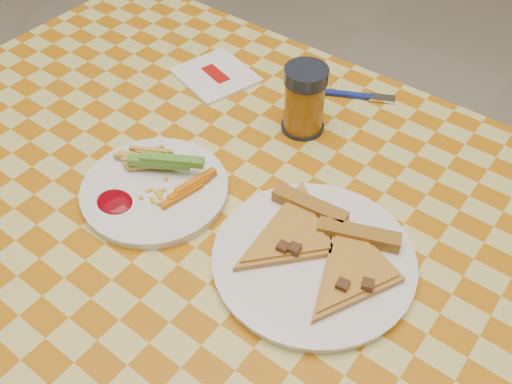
# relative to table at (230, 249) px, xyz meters

# --- Properties ---
(table) EXTENTS (1.28, 0.88, 0.76)m
(table) POSITION_rel_table_xyz_m (0.00, 0.00, 0.00)
(table) COLOR silver
(table) RESTS_ON ground
(plate_left) EXTENTS (0.22, 0.22, 0.01)m
(plate_left) POSITION_rel_table_xyz_m (-0.11, -0.03, 0.08)
(plate_left) COLOR white
(plate_left) RESTS_ON table
(plate_right) EXTENTS (0.34, 0.34, 0.01)m
(plate_right) POSITION_rel_table_xyz_m (0.14, 0.00, 0.08)
(plate_right) COLOR white
(plate_right) RESTS_ON table
(fries_veggies) EXTENTS (0.17, 0.16, 0.04)m
(fries_veggies) POSITION_rel_table_xyz_m (-0.12, -0.02, 0.10)
(fries_veggies) COLOR gold
(fries_veggies) RESTS_ON plate_left
(pizza_slices) EXTENTS (0.27, 0.25, 0.02)m
(pizza_slices) POSITION_rel_table_xyz_m (0.14, 0.02, 0.09)
(pizza_slices) COLOR #BA7B39
(pizza_slices) RESTS_ON plate_right
(drink_glass) EXTENTS (0.07, 0.07, 0.12)m
(drink_glass) POSITION_rel_table_xyz_m (-0.03, 0.23, 0.13)
(drink_glass) COLOR black
(drink_glass) RESTS_ON table
(napkin) EXTENTS (0.16, 0.15, 0.01)m
(napkin) POSITION_rel_table_xyz_m (-0.24, 0.25, 0.08)
(napkin) COLOR white
(napkin) RESTS_ON table
(fork) EXTENTS (0.13, 0.08, 0.01)m
(fork) POSITION_rel_table_xyz_m (0.00, 0.35, 0.08)
(fork) COLOR navy
(fork) RESTS_ON table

